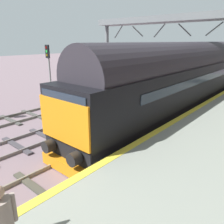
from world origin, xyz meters
The scene contains 9 objects.
ground_plane centered at (0.00, 0.00, 0.00)m, with size 140.00×140.00×0.00m, color slate.
track_main centered at (0.00, 0.00, 0.05)m, with size 2.50×60.00×0.15m.
track_adjacent_west centered at (-3.50, 0.00, 0.06)m, with size 2.50×60.00×0.15m.
track_adjacent_far_west centered at (-7.18, 0.00, 0.06)m, with size 2.50×60.00×0.15m.
station_platform centered at (3.60, 0.00, 0.50)m, with size 4.00×44.00×1.01m.
diesel_locomotive centered at (0.00, 7.12, 2.48)m, with size 2.74×18.80×4.68m.
signal_post_mid centered at (-9.20, 3.71, 2.87)m, with size 0.44×0.22×4.46m.
waiting_passenger centered at (2.91, -5.53, 1.99)m, with size 0.35×0.51×1.64m.
overhead_footbridge centered at (-1.54, 10.98, 6.11)m, with size 16.48×2.00×6.65m.
Camera 1 is at (6.10, -6.56, 4.74)m, focal length 35.82 mm.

